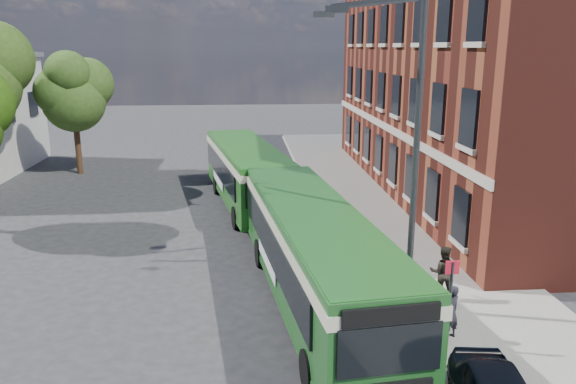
{
  "coord_description": "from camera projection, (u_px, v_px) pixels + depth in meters",
  "views": [
    {
      "loc": [
        0.44,
        -16.9,
        7.71
      ],
      "look_at": [
        2.16,
        4.16,
        2.2
      ],
      "focal_mm": 35.0,
      "sensor_mm": 36.0,
      "label": 1
    }
  ],
  "objects": [
    {
      "name": "ground",
      "position": [
        232.0,
        291.0,
        18.21
      ],
      "size": [
        120.0,
        120.0,
        0.0
      ],
      "primitive_type": "plane",
      "color": "#29282B",
      "rests_on": "ground"
    },
    {
      "name": "pavement",
      "position": [
        384.0,
        213.0,
        26.45
      ],
      "size": [
        6.0,
        48.0,
        0.15
      ],
      "primitive_type": "cube",
      "color": "gray",
      "rests_on": "ground"
    },
    {
      "name": "kerb_line",
      "position": [
        320.0,
        216.0,
        26.23
      ],
      "size": [
        0.12,
        48.0,
        0.01
      ],
      "primitive_type": "cube",
      "color": "beige",
      "rests_on": "ground"
    },
    {
      "name": "brick_office",
      "position": [
        503.0,
        61.0,
        29.12
      ],
      "size": [
        12.1,
        26.0,
        14.2
      ],
      "color": "maroon",
      "rests_on": "ground"
    },
    {
      "name": "street_lamp",
      "position": [
        403.0,
        155.0,
        15.45
      ],
      "size": [
        2.96,
        2.38,
        9.0
      ],
      "color": "#333537",
      "rests_on": "ground"
    },
    {
      "name": "bus_stop_sign",
      "position": [
        450.0,
        298.0,
        14.21
      ],
      "size": [
        0.35,
        0.08,
        2.52
      ],
      "color": "#333537",
      "rests_on": "ground"
    },
    {
      "name": "bus_front",
      "position": [
        314.0,
        248.0,
        16.85
      ],
      "size": [
        3.95,
        12.66,
        3.02
      ],
      "color": "#1E561F",
      "rests_on": "ground"
    },
    {
      "name": "bus_rear",
      "position": [
        247.0,
        169.0,
        27.59
      ],
      "size": [
        4.43,
        11.19,
        3.02
      ],
      "color": "#20611C",
      "rests_on": "ground"
    },
    {
      "name": "pedestrian_a",
      "position": [
        451.0,
        312.0,
        14.81
      ],
      "size": [
        0.65,
        0.57,
        1.5
      ],
      "primitive_type": "imported",
      "rotation": [
        0.0,
        0.0,
        3.62
      ],
      "color": "black",
      "rests_on": "pavement"
    },
    {
      "name": "pedestrian_b",
      "position": [
        443.0,
        272.0,
        17.19
      ],
      "size": [
        0.96,
        0.84,
        1.68
      ],
      "primitive_type": "imported",
      "rotation": [
        0.0,
        0.0,
        2.86
      ],
      "color": "black",
      "rests_on": "pavement"
    },
    {
      "name": "tree_right",
      "position": [
        74.0,
        91.0,
        33.71
      ],
      "size": [
        4.44,
        4.22,
        7.49
      ],
      "color": "#351F13",
      "rests_on": "ground"
    }
  ]
}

